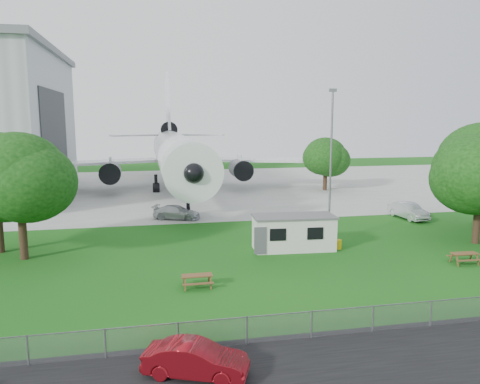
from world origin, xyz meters
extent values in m
plane|color=#206818|center=(0.00, 0.00, 0.00)|extent=(160.00, 160.00, 0.00)
cube|color=black|center=(0.00, -13.00, 0.01)|extent=(120.00, 8.00, 0.02)
cube|color=#B7B7B2|center=(0.00, 38.00, 0.01)|extent=(120.00, 46.00, 0.03)
cube|color=#2D3033|center=(-16.93, 33.00, 6.75)|extent=(0.16, 16.00, 12.96)
cylinder|color=white|center=(-2.00, 34.00, 5.10)|extent=(5.40, 34.00, 5.40)
cone|color=white|center=(-2.00, 15.00, 5.10)|extent=(5.40, 5.50, 5.40)
cone|color=white|center=(-2.00, 55.00, 5.90)|extent=(4.86, 9.00, 4.86)
cube|color=white|center=(-14.50, 37.20, 3.90)|extent=(21.36, 10.77, 0.36)
cube|color=white|center=(10.50, 37.20, 3.90)|extent=(21.36, 10.77, 0.36)
cube|color=white|center=(-2.00, 55.00, 11.60)|extent=(0.46, 9.96, 12.17)
cylinder|color=#515459|center=(-10.50, 33.50, 3.00)|extent=(2.50, 4.20, 2.50)
cylinder|color=#515459|center=(6.50, 33.50, 3.00)|extent=(2.50, 4.20, 2.50)
cylinder|color=#515459|center=(-2.00, 54.00, 7.90)|extent=(2.60, 4.50, 2.60)
cylinder|color=black|center=(-2.00, 18.50, 1.20)|extent=(0.36, 0.36, 2.40)
cylinder|color=black|center=(-4.80, 35.00, 1.20)|extent=(0.44, 0.44, 2.40)
cylinder|color=black|center=(0.80, 35.00, 1.20)|extent=(0.44, 0.44, 2.40)
cube|color=silver|center=(4.73, 4.64, 1.25)|extent=(6.15, 2.88, 2.50)
cube|color=#59595B|center=(4.73, 4.64, 2.56)|extent=(6.36, 3.10, 0.12)
cylinder|color=gold|center=(8.13, 4.04, 0.35)|extent=(0.50, 0.50, 0.70)
cube|color=gray|center=(0.00, -9.50, 0.00)|extent=(58.00, 0.04, 1.30)
cylinder|color=slate|center=(8.20, 6.20, 6.00)|extent=(0.16, 0.16, 12.00)
cylinder|color=#382619|center=(-14.74, 6.03, 1.63)|extent=(0.56, 0.56, 3.27)
sphere|color=#29621D|center=(-14.74, 6.03, 5.62)|extent=(7.29, 7.29, 7.29)
cylinder|color=#382619|center=(19.51, 3.39, 1.60)|extent=(0.56, 0.56, 3.19)
cylinder|color=#382619|center=(23.03, 7.51, 1.66)|extent=(0.56, 0.56, 3.32)
cylinder|color=#382619|center=(18.12, 31.91, 1.30)|extent=(0.56, 0.56, 2.60)
sphere|color=#29621D|center=(18.12, 31.91, 4.48)|extent=(5.94, 5.94, 5.94)
imported|color=maroon|center=(-4.47, -11.59, 0.67)|extent=(4.30, 2.81, 1.34)
imported|color=silver|center=(19.25, 12.76, 0.79)|extent=(2.05, 4.93, 1.59)
imported|color=#B9BBC1|center=(-3.25, 17.14, 0.67)|extent=(5.01, 3.47, 1.35)
camera|label=1|loc=(-6.15, -28.36, 9.88)|focal=35.00mm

